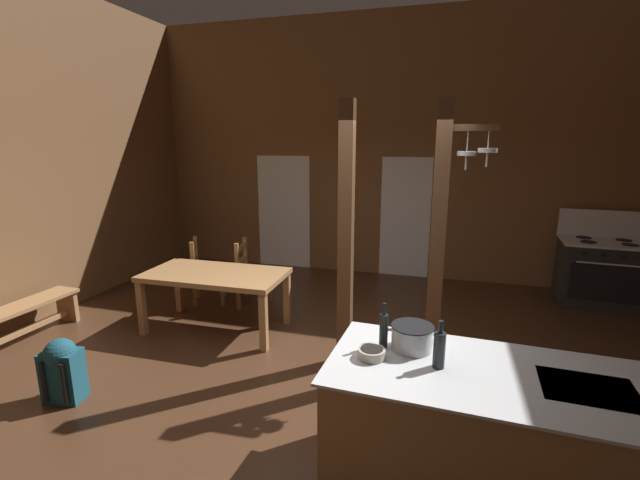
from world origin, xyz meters
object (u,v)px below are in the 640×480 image
at_px(ladderback_chair_by_post, 205,272).
at_px(bottle_tall_on_counter, 384,330).
at_px(dining_table, 215,279).
at_px(kitchen_island, 495,438).
at_px(mixing_bowl_on_counter, 372,353).
at_px(bench_along_left_wall, 18,318).
at_px(bottle_short_on_counter, 439,349).
at_px(ladderback_chair_near_window, 251,275).
at_px(backpack, 62,368).
at_px(stove_range, 601,272).
at_px(stockpot_on_counter, 412,337).

relative_size(ladderback_chair_by_post, bottle_tall_on_counter, 2.95).
bearing_deg(ladderback_chair_by_post, dining_table, -51.72).
height_order(kitchen_island, mixing_bowl_on_counter, mixing_bowl_on_counter).
relative_size(bench_along_left_wall, bottle_tall_on_counter, 4.55).
bearing_deg(ladderback_chair_by_post, bottle_short_on_counter, -39.07).
height_order(ladderback_chair_near_window, ladderback_chair_by_post, same).
bearing_deg(bench_along_left_wall, backpack, -27.87).
bearing_deg(kitchen_island, stove_range, 66.36).
distance_m(kitchen_island, bench_along_left_wall, 5.16).
relative_size(kitchen_island, ladderback_chair_near_window, 2.32).
xyz_separation_m(dining_table, bottle_tall_on_counter, (2.29, -1.70, 0.38)).
bearing_deg(bottle_tall_on_counter, bench_along_left_wall, 170.56).
distance_m(ladderback_chair_near_window, mixing_bowl_on_counter, 3.54).
height_order(stockpot_on_counter, bottle_short_on_counter, bottle_short_on_counter).
relative_size(kitchen_island, stove_range, 1.67).
bearing_deg(ladderback_chair_near_window, kitchen_island, -42.58).
bearing_deg(bottle_short_on_counter, mixing_bowl_on_counter, 179.85).
bearing_deg(ladderback_chair_near_window, bench_along_left_wall, -138.67).
height_order(dining_table, bench_along_left_wall, dining_table).
bearing_deg(bench_along_left_wall, mixing_bowl_on_counter, -11.90).
bearing_deg(bottle_tall_on_counter, kitchen_island, -12.51).
height_order(stove_range, bottle_short_on_counter, stove_range).
xyz_separation_m(bench_along_left_wall, bottle_tall_on_counter, (4.33, -0.72, 0.72)).
bearing_deg(stockpot_on_counter, mixing_bowl_on_counter, -139.98).
height_order(dining_table, mixing_bowl_on_counter, mixing_bowl_on_counter).
bearing_deg(stove_range, ladderback_chair_by_post, -164.57).
bearing_deg(ladderback_chair_near_window, bottle_tall_on_counter, -49.14).
bearing_deg(stove_range, bench_along_left_wall, -154.55).
distance_m(ladderback_chair_near_window, bench_along_left_wall, 2.81).
relative_size(kitchen_island, ladderback_chair_by_post, 2.32).
bearing_deg(backpack, stockpot_on_counter, 1.52).
height_order(mixing_bowl_on_counter, bottle_short_on_counter, bottle_short_on_counter).
height_order(bottle_tall_on_counter, bottle_short_on_counter, bottle_tall_on_counter).
bearing_deg(bottle_short_on_counter, kitchen_island, 2.38).
xyz_separation_m(mixing_bowl_on_counter, bottle_short_on_counter, (0.43, -0.00, 0.09)).
xyz_separation_m(dining_table, bench_along_left_wall, (-2.04, -0.98, -0.35)).
distance_m(ladderback_chair_near_window, bottle_tall_on_counter, 3.45).
bearing_deg(ladderback_chair_by_post, mixing_bowl_on_counter, -43.02).
distance_m(backpack, mixing_bowl_on_counter, 2.88).
bearing_deg(dining_table, ladderback_chair_near_window, 85.46).
bearing_deg(backpack, bottle_short_on_counter, -2.24).
xyz_separation_m(bench_along_left_wall, mixing_bowl_on_counter, (4.28, -0.90, 0.63)).
distance_m(dining_table, ladderback_chair_near_window, 0.90).
xyz_separation_m(ladderback_chair_near_window, backpack, (-0.64, -2.63, -0.14)).
relative_size(kitchen_island, stockpot_on_counter, 6.08).
height_order(stove_range, stockpot_on_counter, stove_range).
bearing_deg(ladderback_chair_near_window, bottle_short_on_counter, -46.63).
bearing_deg(mixing_bowl_on_counter, stockpot_on_counter, 40.02).
distance_m(bench_along_left_wall, bottle_short_on_counter, 4.85).
xyz_separation_m(ladderback_chair_near_window, stockpot_on_counter, (2.42, -2.55, 0.53)).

